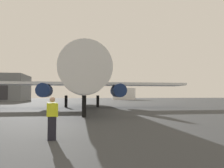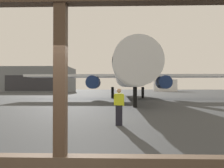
{
  "view_description": "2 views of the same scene",
  "coord_description": "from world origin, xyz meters",
  "px_view_note": "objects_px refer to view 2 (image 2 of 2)",
  "views": [
    {
      "loc": [
        2.1,
        -2.48,
        1.8
      ],
      "look_at": [
        4.71,
        14.98,
        2.73
      ],
      "focal_mm": 34.75,
      "sensor_mm": 36.0,
      "label": 1
    },
    {
      "loc": [
        0.98,
        -3.64,
        1.81
      ],
      "look_at": [
        0.44,
        15.05,
        2.07
      ],
      "focal_mm": 34.84,
      "sensor_mm": 36.0,
      "label": 2
    }
  ],
  "objects_px": {
    "ground_crew_worker": "(119,106)",
    "fuel_storage_tank": "(165,85)",
    "airplane": "(128,74)",
    "distant_hangar": "(38,80)"
  },
  "relations": [
    {
      "from": "ground_crew_worker",
      "to": "fuel_storage_tank",
      "type": "relative_size",
      "value": 0.18
    },
    {
      "from": "airplane",
      "to": "ground_crew_worker",
      "type": "relative_size",
      "value": 19.77
    },
    {
      "from": "distant_hangar",
      "to": "fuel_storage_tank",
      "type": "bearing_deg",
      "value": 12.9
    },
    {
      "from": "ground_crew_worker",
      "to": "fuel_storage_tank",
      "type": "bearing_deg",
      "value": 76.43
    },
    {
      "from": "ground_crew_worker",
      "to": "fuel_storage_tank",
      "type": "distance_m",
      "value": 83.54
    },
    {
      "from": "fuel_storage_tank",
      "to": "ground_crew_worker",
      "type": "bearing_deg",
      "value": -103.57
    },
    {
      "from": "airplane",
      "to": "ground_crew_worker",
      "type": "bearing_deg",
      "value": -93.71
    },
    {
      "from": "airplane",
      "to": "distant_hangar",
      "type": "distance_m",
      "value": 56.77
    },
    {
      "from": "distant_hangar",
      "to": "fuel_storage_tank",
      "type": "relative_size",
      "value": 2.53
    },
    {
      "from": "airplane",
      "to": "ground_crew_worker",
      "type": "xyz_separation_m",
      "value": [
        -1.46,
        -22.49,
        -2.89
      ]
    }
  ]
}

